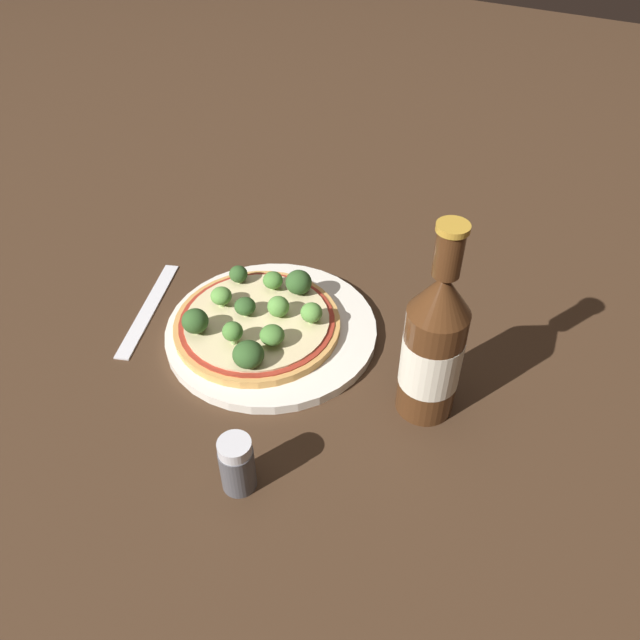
{
  "coord_description": "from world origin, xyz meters",
  "views": [
    {
      "loc": [
        0.33,
        -0.44,
        0.51
      ],
      "look_at": [
        0.09,
        -0.0,
        0.06
      ],
      "focal_mm": 35.0,
      "sensor_mm": 36.0,
      "label": 1
    }
  ],
  "objects_px": {
    "pizza": "(258,321)",
    "pepper_shaker": "(237,464)",
    "beer_bottle": "(433,346)",
    "fork": "(149,308)"
  },
  "relations": [
    {
      "from": "beer_bottle",
      "to": "pepper_shaker",
      "type": "bearing_deg",
      "value": -123.39
    },
    {
      "from": "beer_bottle",
      "to": "pizza",
      "type": "bearing_deg",
      "value": 177.38
    },
    {
      "from": "fork",
      "to": "pepper_shaker",
      "type": "bearing_deg",
      "value": -142.61
    },
    {
      "from": "pepper_shaker",
      "to": "fork",
      "type": "xyz_separation_m",
      "value": [
        -0.25,
        0.16,
        -0.03
      ]
    },
    {
      "from": "pizza",
      "to": "pepper_shaker",
      "type": "relative_size",
      "value": 3.12
    },
    {
      "from": "beer_bottle",
      "to": "pepper_shaker",
      "type": "xyz_separation_m",
      "value": [
        -0.12,
        -0.18,
        -0.06
      ]
    },
    {
      "from": "pizza",
      "to": "fork",
      "type": "relative_size",
      "value": 1.12
    },
    {
      "from": "fork",
      "to": "pizza",
      "type": "bearing_deg",
      "value": -98.19
    },
    {
      "from": "beer_bottle",
      "to": "fork",
      "type": "xyz_separation_m",
      "value": [
        -0.36,
        -0.02,
        -0.09
      ]
    },
    {
      "from": "pizza",
      "to": "pepper_shaker",
      "type": "distance_m",
      "value": 0.21
    }
  ]
}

